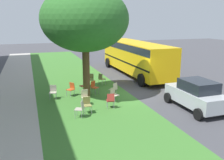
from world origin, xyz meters
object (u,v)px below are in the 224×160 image
at_px(chair_1, 80,108).
at_px(school_bus, 135,55).
at_px(street_tree, 85,20).
at_px(chair_11, 114,94).
at_px(chair_0, 87,104).
at_px(chair_6, 101,78).
at_px(chair_7, 94,86).
at_px(parked_car, 196,94).
at_px(chair_9, 71,88).
at_px(chair_8, 114,88).
at_px(chair_5, 85,96).
at_px(chair_3, 111,100).
at_px(chair_4, 53,91).
at_px(chair_2, 84,85).
at_px(chair_10, 91,79).

height_order(chair_1, school_bus, school_bus).
height_order(street_tree, chair_11, street_tree).
height_order(chair_0, chair_6, same).
bearing_deg(chair_7, chair_0, 158.85).
height_order(street_tree, parked_car, street_tree).
relative_size(chair_6, chair_9, 1.00).
bearing_deg(chair_0, school_bus, -38.60).
distance_m(chair_1, chair_6, 6.42).
bearing_deg(chair_9, chair_8, -109.45).
xyz_separation_m(chair_6, chair_7, (-2.06, 1.12, 0.00)).
bearing_deg(chair_5, parked_car, -115.65).
relative_size(chair_3, chair_4, 1.00).
distance_m(chair_3, chair_11, 1.16).
height_order(chair_7, school_bus, school_bus).
relative_size(chair_1, chair_2, 1.00).
bearing_deg(chair_1, chair_3, -68.51).
bearing_deg(school_bus, chair_0, 141.40).
height_order(chair_1, chair_5, same).
xyz_separation_m(chair_8, school_bus, (5.58, -3.99, 1.24)).
bearing_deg(street_tree, chair_3, -163.16).
distance_m(chair_5, chair_7, 2.15).
xyz_separation_m(chair_0, chair_8, (2.32, -2.32, 0.00)).
bearing_deg(chair_11, chair_7, 19.52).
xyz_separation_m(chair_6, chair_10, (0.14, 0.79, 0.00)).
relative_size(street_tree, chair_2, 7.72).
relative_size(chair_5, parked_car, 0.24).
relative_size(chair_2, chair_10, 1.00).
distance_m(chair_6, chair_8, 2.96).
bearing_deg(chair_0, chair_11, -57.48).
xyz_separation_m(street_tree, school_bus, (5.16, -5.68, -3.06)).
bearing_deg(chair_10, school_bus, -62.31).
relative_size(chair_6, chair_11, 1.00).
xyz_separation_m(chair_0, school_bus, (7.90, -6.31, 1.24)).
relative_size(street_tree, chair_7, 7.72).
distance_m(chair_0, parked_car, 5.97).
relative_size(chair_0, school_bus, 0.08).
distance_m(chair_3, parked_car, 4.70).
height_order(chair_3, parked_car, parked_car).
distance_m(chair_5, chair_10, 4.31).
relative_size(chair_10, chair_11, 1.00).
bearing_deg(school_bus, street_tree, 132.25).
relative_size(chair_6, chair_7, 1.00).
xyz_separation_m(chair_1, chair_9, (3.74, -0.17, 0.00)).
bearing_deg(chair_6, chair_11, 174.10).
bearing_deg(chair_5, school_bus, -42.91).
distance_m(chair_1, chair_4, 3.62).
bearing_deg(chair_11, chair_10, 5.06).
height_order(chair_3, chair_9, same).
xyz_separation_m(chair_5, school_bus, (6.56, -6.10, 1.24)).
bearing_deg(chair_11, parked_car, -123.95).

